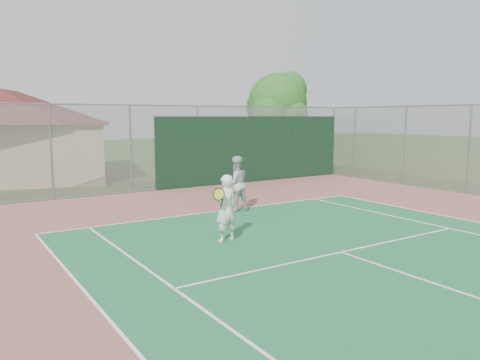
# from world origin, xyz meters

# --- Properties ---
(back_fence) EXTENTS (20.08, 0.11, 3.53)m
(back_fence) POSITION_xyz_m (2.11, 16.98, 1.67)
(back_fence) COLOR gray
(back_fence) RESTS_ON ground
(side_fence_right) EXTENTS (0.08, 9.00, 3.50)m
(side_fence_right) POSITION_xyz_m (10.00, 12.50, 1.75)
(side_fence_right) COLOR gray
(side_fence_right) RESTS_ON ground
(tree) EXTENTS (4.02, 3.81, 5.61)m
(tree) POSITION_xyz_m (9.22, 20.67, 3.69)
(tree) COLOR #342213
(tree) RESTS_ON ground
(player_white_front) EXTENTS (0.85, 0.60, 1.64)m
(player_white_front) POSITION_xyz_m (-1.68, 8.63, 0.83)
(player_white_front) COLOR white
(player_white_front) RESTS_ON ground
(player_grey_back) EXTENTS (0.92, 0.75, 1.78)m
(player_grey_back) POSITION_xyz_m (0.52, 11.62, 0.89)
(player_grey_back) COLOR #ABAEB1
(player_grey_back) RESTS_ON ground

